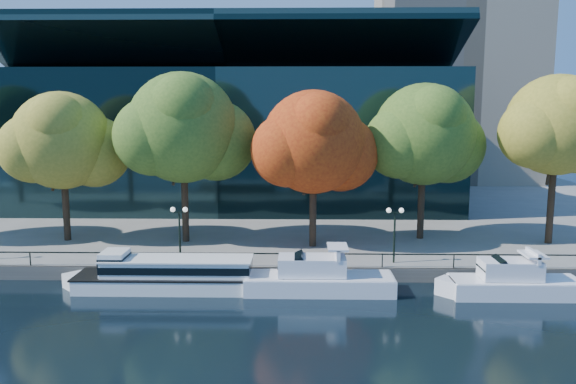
{
  "coord_description": "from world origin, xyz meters",
  "views": [
    {
      "loc": [
        4.16,
        -35.08,
        12.21
      ],
      "look_at": [
        3.27,
        8.0,
        5.62
      ],
      "focal_mm": 35.0,
      "sensor_mm": 36.0,
      "label": 1
    }
  ],
  "objects_px": {
    "tree_2": "(185,130)",
    "lamp_1": "(179,221)",
    "cruiser_far": "(510,282)",
    "tree_4": "(426,137)",
    "tree_3": "(315,144)",
    "tree_1": "(64,143)",
    "tree_5": "(559,127)",
    "lamp_2": "(395,222)",
    "tour_boat": "(166,273)",
    "cruiser_near": "(313,278)"
  },
  "relations": [
    {
      "from": "lamp_1",
      "to": "tour_boat",
      "type": "bearing_deg",
      "value": -93.99
    },
    {
      "from": "tree_3",
      "to": "tree_5",
      "type": "relative_size",
      "value": 0.91
    },
    {
      "from": "tour_boat",
      "to": "tree_4",
      "type": "xyz_separation_m",
      "value": [
        19.48,
        11.05,
        8.58
      ]
    },
    {
      "from": "tour_boat",
      "to": "cruiser_far",
      "type": "bearing_deg",
      "value": -2.13
    },
    {
      "from": "tree_1",
      "to": "lamp_1",
      "type": "bearing_deg",
      "value": -30.44
    },
    {
      "from": "tree_1",
      "to": "tree_2",
      "type": "bearing_deg",
      "value": -1.31
    },
    {
      "from": "cruiser_far",
      "to": "tree_3",
      "type": "distance_m",
      "value": 17.4
    },
    {
      "from": "tree_4",
      "to": "lamp_2",
      "type": "xyz_separation_m",
      "value": [
        -3.7,
        -7.62,
        -5.73
      ]
    },
    {
      "from": "lamp_1",
      "to": "lamp_2",
      "type": "relative_size",
      "value": 1.0
    },
    {
      "from": "tree_2",
      "to": "cruiser_far",
      "type": "bearing_deg",
      "value": -24.29
    },
    {
      "from": "cruiser_far",
      "to": "tree_4",
      "type": "relative_size",
      "value": 0.71
    },
    {
      "from": "tree_2",
      "to": "lamp_1",
      "type": "height_order",
      "value": "tree_2"
    },
    {
      "from": "cruiser_near",
      "to": "lamp_1",
      "type": "xyz_separation_m",
      "value": [
        -9.58,
        3.76,
        3.0
      ]
    },
    {
      "from": "cruiser_far",
      "to": "tree_4",
      "type": "bearing_deg",
      "value": 104.58
    },
    {
      "from": "tour_boat",
      "to": "tree_3",
      "type": "distance_m",
      "value": 15.36
    },
    {
      "from": "tree_3",
      "to": "tree_4",
      "type": "height_order",
      "value": "tree_4"
    },
    {
      "from": "cruiser_near",
      "to": "lamp_1",
      "type": "distance_m",
      "value": 10.72
    },
    {
      "from": "cruiser_far",
      "to": "tree_5",
      "type": "xyz_separation_m",
      "value": [
        7.18,
        10.38,
        9.58
      ]
    },
    {
      "from": "tree_1",
      "to": "tree_4",
      "type": "relative_size",
      "value": 0.95
    },
    {
      "from": "tree_5",
      "to": "tour_boat",
      "type": "bearing_deg",
      "value": -162.21
    },
    {
      "from": "lamp_1",
      "to": "tree_2",
      "type": "bearing_deg",
      "value": 96.04
    },
    {
      "from": "tour_boat",
      "to": "tree_2",
      "type": "xyz_separation_m",
      "value": [
        -0.41,
        9.53,
        9.17
      ]
    },
    {
      "from": "cruiser_far",
      "to": "cruiser_near",
      "type": "bearing_deg",
      "value": 177.72
    },
    {
      "from": "tree_3",
      "to": "lamp_1",
      "type": "relative_size",
      "value": 3.11
    },
    {
      "from": "cruiser_near",
      "to": "tree_4",
      "type": "relative_size",
      "value": 0.83
    },
    {
      "from": "lamp_1",
      "to": "lamp_2",
      "type": "bearing_deg",
      "value": 0.0
    },
    {
      "from": "tree_2",
      "to": "tree_4",
      "type": "relative_size",
      "value": 1.07
    },
    {
      "from": "tree_2",
      "to": "tree_5",
      "type": "bearing_deg",
      "value": 0.03
    },
    {
      "from": "tree_1",
      "to": "tree_5",
      "type": "relative_size",
      "value": 0.9
    },
    {
      "from": "tree_1",
      "to": "tree_5",
      "type": "height_order",
      "value": "tree_5"
    },
    {
      "from": "tour_boat",
      "to": "lamp_2",
      "type": "relative_size",
      "value": 3.45
    },
    {
      "from": "tree_4",
      "to": "lamp_1",
      "type": "bearing_deg",
      "value": -158.39
    },
    {
      "from": "lamp_1",
      "to": "tree_4",
      "type": "bearing_deg",
      "value": 21.61
    },
    {
      "from": "cruiser_far",
      "to": "lamp_2",
      "type": "bearing_deg",
      "value": 147.86
    },
    {
      "from": "tour_boat",
      "to": "tree_3",
      "type": "height_order",
      "value": "tree_3"
    },
    {
      "from": "cruiser_near",
      "to": "tree_3",
      "type": "bearing_deg",
      "value": 87.59
    },
    {
      "from": "cruiser_far",
      "to": "tree_4",
      "type": "height_order",
      "value": "tree_4"
    },
    {
      "from": "tree_5",
      "to": "cruiser_far",
      "type": "bearing_deg",
      "value": -124.64
    },
    {
      "from": "tree_2",
      "to": "lamp_1",
      "type": "xyz_separation_m",
      "value": [
        0.65,
        -6.1,
        -6.32
      ]
    },
    {
      "from": "cruiser_near",
      "to": "tree_1",
      "type": "height_order",
      "value": "tree_1"
    },
    {
      "from": "tree_4",
      "to": "tree_5",
      "type": "height_order",
      "value": "tree_5"
    },
    {
      "from": "tour_boat",
      "to": "lamp_1",
      "type": "xyz_separation_m",
      "value": [
        0.24,
        3.43,
        2.86
      ]
    },
    {
      "from": "tree_1",
      "to": "lamp_2",
      "type": "height_order",
      "value": "tree_1"
    },
    {
      "from": "lamp_2",
      "to": "tree_2",
      "type": "bearing_deg",
      "value": 159.34
    },
    {
      "from": "tree_1",
      "to": "tree_3",
      "type": "distance_m",
      "value": 20.78
    },
    {
      "from": "cruiser_far",
      "to": "lamp_1",
      "type": "xyz_separation_m",
      "value": [
        -22.33,
        4.27,
        3.01
      ]
    },
    {
      "from": "tour_boat",
      "to": "tree_4",
      "type": "bearing_deg",
      "value": 29.56
    },
    {
      "from": "tree_5",
      "to": "lamp_2",
      "type": "distance_m",
      "value": 16.6
    },
    {
      "from": "lamp_2",
      "to": "cruiser_near",
      "type": "bearing_deg",
      "value": -147.75
    },
    {
      "from": "tour_boat",
      "to": "tree_1",
      "type": "bearing_deg",
      "value": 137.19
    }
  ]
}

